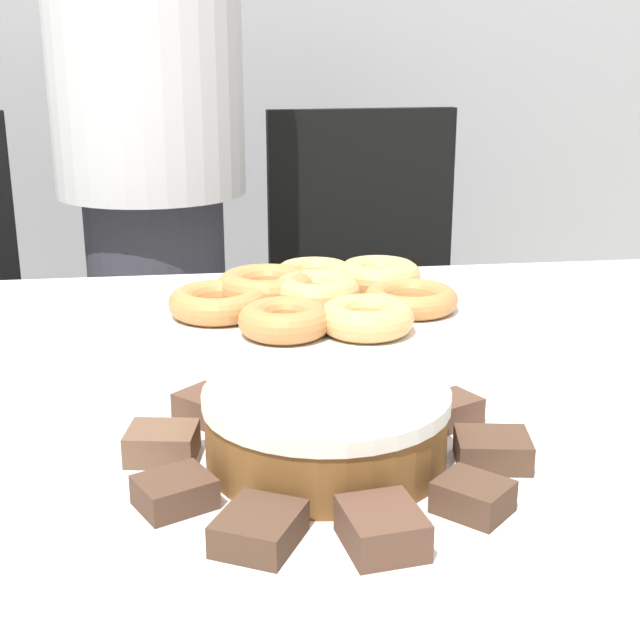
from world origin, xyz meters
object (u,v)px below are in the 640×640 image
(office_chair_right, at_px, (377,351))
(frosted_cake, at_px, (326,425))
(person_standing, at_px, (151,166))
(plate_donuts, at_px, (316,311))
(plate_cake, at_px, (326,466))

(office_chair_right, xyz_separation_m, frosted_cake, (-0.25, -1.06, 0.32))
(person_standing, relative_size, plate_donuts, 4.20)
(frosted_cake, bearing_deg, office_chair_right, 76.48)
(person_standing, xyz_separation_m, plate_donuts, (0.22, -0.58, -0.11))
(office_chair_right, height_order, plate_cake, office_chair_right)
(person_standing, xyz_separation_m, frosted_cake, (0.18, -1.00, -0.07))
(person_standing, bearing_deg, office_chair_right, 7.08)
(plate_cake, height_order, frosted_cake, frosted_cake)
(person_standing, xyz_separation_m, plate_cake, (0.18, -1.00, -0.11))
(plate_donuts, distance_m, frosted_cake, 0.43)
(plate_cake, distance_m, frosted_cake, 0.04)
(office_chair_right, relative_size, plate_cake, 2.66)
(office_chair_right, xyz_separation_m, plate_donuts, (-0.21, -0.63, 0.28))
(office_chair_right, distance_m, plate_donuts, 0.73)
(person_standing, xyz_separation_m, office_chair_right, (0.43, 0.05, -0.39))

